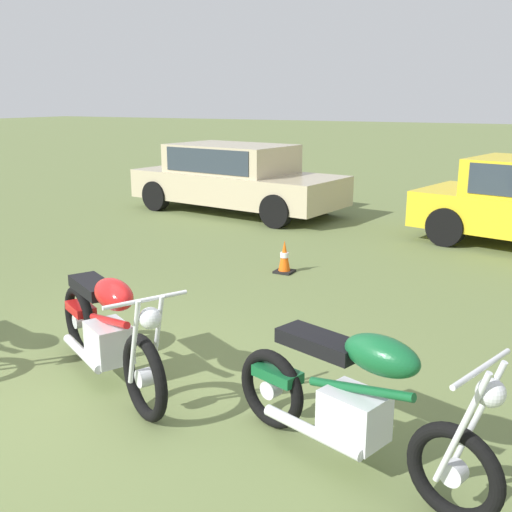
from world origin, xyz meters
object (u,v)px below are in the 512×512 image
motorcycle_green (355,401)px  traffic_cone (284,258)px  motorcycle_red (108,330)px  car_beige (235,175)px

motorcycle_green → traffic_cone: 4.64m
motorcycle_red → motorcycle_green: same height
motorcycle_green → car_beige: (-5.31, 7.70, 0.31)m
car_beige → traffic_cone: car_beige is taller
traffic_cone → motorcycle_red: bearing=-87.7°
motorcycle_green → car_beige: bearing=142.0°
motorcycle_green → traffic_cone: motorcycle_green is taller
car_beige → motorcycle_red: bearing=-59.8°
motorcycle_red → traffic_cone: motorcycle_red is taller
motorcycle_red → traffic_cone: (-0.15, 3.78, -0.28)m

